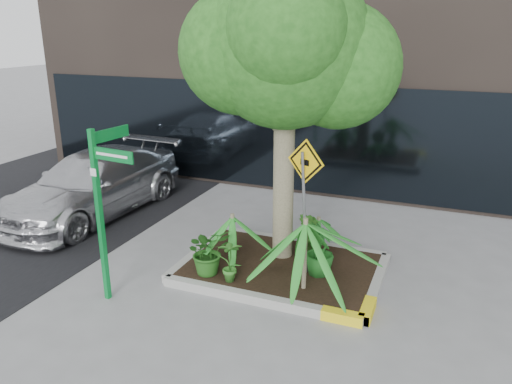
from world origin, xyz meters
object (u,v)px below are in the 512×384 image
at_px(tree, 286,45).
at_px(parked_car, 94,184).
at_px(cattle_sign, 305,185).
at_px(street_sign_post, 103,197).

bearing_deg(tree, parked_car, 170.84).
xyz_separation_m(parked_car, cattle_sign, (5.22, -1.35, 0.99)).
height_order(street_sign_post, cattle_sign, street_sign_post).
height_order(parked_car, street_sign_post, street_sign_post).
height_order(tree, parked_car, tree).
xyz_separation_m(tree, street_sign_post, (-2.03, -2.14, -2.08)).
distance_m(parked_car, street_sign_post, 4.04).
bearing_deg(cattle_sign, tree, 155.25).
relative_size(parked_car, street_sign_post, 1.77).
relative_size(parked_car, cattle_sign, 2.09).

